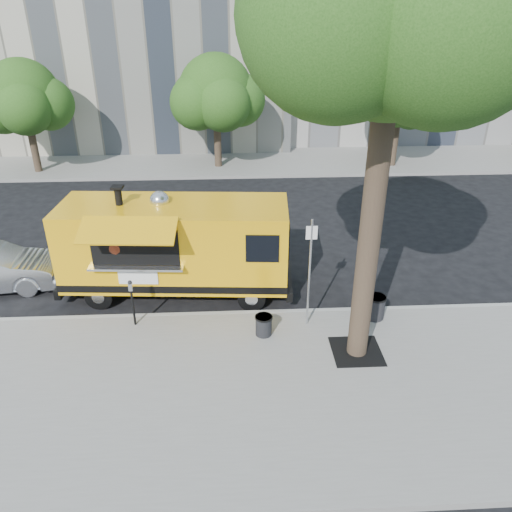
{
  "coord_description": "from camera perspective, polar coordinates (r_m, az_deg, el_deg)",
  "views": [
    {
      "loc": [
        -0.37,
        -12.43,
        7.83
      ],
      "look_at": [
        0.28,
        0.0,
        1.4
      ],
      "focal_mm": 35.0,
      "sensor_mm": 36.0,
      "label": 1
    }
  ],
  "objects": [
    {
      "name": "ground",
      "position": [
        14.7,
        -1.1,
        -4.89
      ],
      "size": [
        120.0,
        120.0,
        0.0
      ],
      "primitive_type": "plane",
      "color": "black",
      "rests_on": "ground"
    },
    {
      "name": "far_tree_a",
      "position": [
        26.85,
        -25.04,
        16.22
      ],
      "size": [
        3.42,
        3.42,
        5.36
      ],
      "color": "#33261C",
      "rests_on": "far_sidewalk"
    },
    {
      "name": "parking_meter",
      "position": [
        13.29,
        -14.0,
        -4.62
      ],
      "size": [
        0.11,
        0.11,
        1.33
      ],
      "color": "black",
      "rests_on": "sidewalk"
    },
    {
      "name": "food_truck",
      "position": [
        14.45,
        -9.3,
        1.17
      ],
      "size": [
        6.82,
        3.32,
        3.3
      ],
      "rotation": [
        0.0,
        0.0,
        -0.07
      ],
      "color": "#FFB20D",
      "rests_on": "ground"
    },
    {
      "name": "curb",
      "position": [
        13.88,
        -0.96,
        -6.67
      ],
      "size": [
        60.0,
        0.14,
        0.16
      ],
      "primitive_type": "cube",
      "color": "#999993",
      "rests_on": "ground"
    },
    {
      "name": "far_tree_b",
      "position": [
        25.46,
        -4.61,
        18.19
      ],
      "size": [
        3.6,
        3.6,
        5.5
      ],
      "color": "#33261C",
      "rests_on": "far_sidewalk"
    },
    {
      "name": "far_sidewalk",
      "position": [
        27.07,
        -2.13,
        10.64
      ],
      "size": [
        60.0,
        5.0,
        0.15
      ],
      "primitive_type": "cube",
      "color": "gray",
      "rests_on": "ground"
    },
    {
      "name": "sidewalk",
      "position": [
        11.46,
        -0.37,
        -15.27
      ],
      "size": [
        60.0,
        6.0,
        0.15
      ],
      "primitive_type": "cube",
      "color": "gray",
      "rests_on": "ground"
    },
    {
      "name": "trash_bin_left",
      "position": [
        13.8,
        13.47,
        -5.63
      ],
      "size": [
        0.55,
        0.55,
        0.66
      ],
      "color": "black",
      "rests_on": "sidewalk"
    },
    {
      "name": "sign_post",
      "position": [
        12.56,
        6.16,
        -1.29
      ],
      "size": [
        0.28,
        0.06,
        3.0
      ],
      "color": "silver",
      "rests_on": "sidewalk"
    },
    {
      "name": "far_tree_c",
      "position": [
        26.53,
        16.19,
        17.38
      ],
      "size": [
        3.24,
        3.24,
        5.21
      ],
      "color": "#33261C",
      "rests_on": "far_sidewalk"
    },
    {
      "name": "tree_well",
      "position": [
        12.67,
        11.41,
        -10.62
      ],
      "size": [
        1.2,
        1.2,
        0.02
      ],
      "primitive_type": "cube",
      "color": "black",
      "rests_on": "sidewalk"
    },
    {
      "name": "trash_bin_right",
      "position": [
        12.83,
        0.88,
        -7.86
      ],
      "size": [
        0.45,
        0.45,
        0.54
      ],
      "color": "black",
      "rests_on": "sidewalk"
    }
  ]
}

